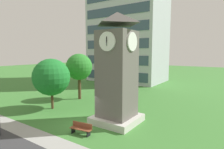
{
  "coord_description": "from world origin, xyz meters",
  "views": [
    {
      "loc": [
        11.22,
        -11.41,
        6.3
      ],
      "look_at": [
        1.21,
        3.36,
        4.19
      ],
      "focal_mm": 29.87,
      "sensor_mm": 36.0,
      "label": 1
    }
  ],
  "objects_px": {
    "clock_tower": "(117,75)",
    "park_bench": "(81,128)",
    "tree_near_tower": "(51,77)",
    "tree_streetside": "(79,67)"
  },
  "relations": [
    {
      "from": "clock_tower",
      "to": "park_bench",
      "type": "xyz_separation_m",
      "value": [
        -0.93,
        -3.67,
        -3.86
      ]
    },
    {
      "from": "clock_tower",
      "to": "tree_near_tower",
      "type": "bearing_deg",
      "value": -175.71
    },
    {
      "from": "park_bench",
      "to": "tree_near_tower",
      "type": "bearing_deg",
      "value": 157.31
    },
    {
      "from": "park_bench",
      "to": "tree_streetside",
      "type": "relative_size",
      "value": 0.3
    },
    {
      "from": "tree_near_tower",
      "to": "tree_streetside",
      "type": "bearing_deg",
      "value": 96.76
    },
    {
      "from": "tree_near_tower",
      "to": "clock_tower",
      "type": "bearing_deg",
      "value": 4.29
    },
    {
      "from": "tree_near_tower",
      "to": "tree_streetside",
      "type": "height_order",
      "value": "tree_streetside"
    },
    {
      "from": "clock_tower",
      "to": "park_bench",
      "type": "distance_m",
      "value": 5.41
    },
    {
      "from": "clock_tower",
      "to": "tree_near_tower",
      "type": "distance_m",
      "value": 8.29
    },
    {
      "from": "tree_near_tower",
      "to": "tree_streetside",
      "type": "distance_m",
      "value": 5.08
    }
  ]
}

